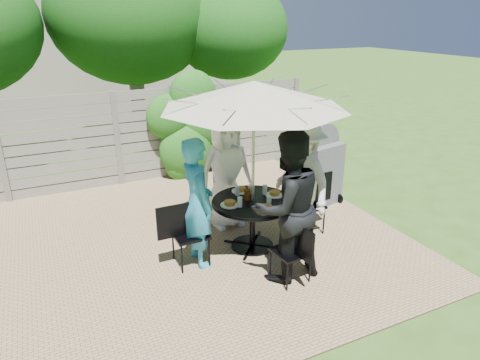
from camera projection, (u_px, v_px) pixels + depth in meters
name	position (u px, v px, depth m)	size (l,w,h in m)	color
backyard_envelope	(72.00, 33.00, 13.76)	(60.00, 60.00, 5.00)	#30571B
patio_table	(253.00, 215.00, 6.05)	(1.19, 1.19, 0.75)	black
umbrella	(254.00, 95.00, 5.43)	(2.58, 2.58, 2.39)	silver
chair_back	(223.00, 206.00, 6.93)	(0.45, 0.65, 0.89)	black
person_back	(226.00, 172.00, 6.59)	(0.87, 0.57, 1.78)	white
chair_left	(190.00, 246.00, 5.71)	(0.66, 0.44, 0.92)	black
person_left	(198.00, 203.00, 5.55)	(0.64, 0.42, 1.76)	teal
chair_front	(291.00, 263.00, 5.35)	(0.45, 0.64, 0.85)	black
person_front	(287.00, 208.00, 5.20)	(0.94, 0.73, 1.94)	black
chair_right	(307.00, 216.00, 6.56)	(0.69, 0.47, 0.93)	black
person_right	(302.00, 180.00, 6.28)	(1.16, 0.67, 1.80)	silver
plate_back	(240.00, 190.00, 6.25)	(0.26, 0.26, 0.06)	white
plate_left	(230.00, 204.00, 5.80)	(0.26, 0.26, 0.06)	white
plate_front	(266.00, 208.00, 5.66)	(0.26, 0.26, 0.06)	white
plate_right	(274.00, 194.00, 6.12)	(0.26, 0.26, 0.06)	white
glass_back	(237.00, 191.00, 6.11)	(0.07, 0.07, 0.14)	silver
glass_left	(240.00, 202.00, 5.74)	(0.07, 0.07, 0.14)	silver
glass_front	(269.00, 201.00, 5.78)	(0.07, 0.07, 0.14)	silver
glass_right	(265.00, 190.00, 6.14)	(0.07, 0.07, 0.14)	silver
syrup_jug	(247.00, 195.00, 5.95)	(0.09, 0.09, 0.16)	#59280C
coffee_cup	(251.00, 190.00, 6.17)	(0.08, 0.08, 0.12)	#C6B293
bbq_grill	(319.00, 167.00, 7.48)	(0.82, 0.69, 1.47)	#5E5E63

